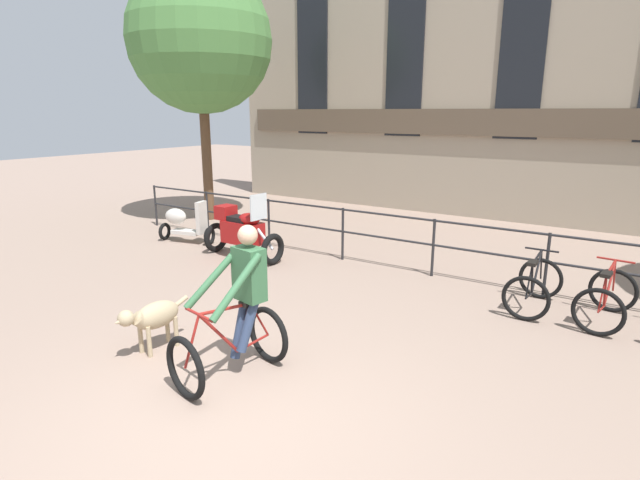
{
  "coord_description": "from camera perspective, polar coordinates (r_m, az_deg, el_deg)",
  "views": [
    {
      "loc": [
        3.02,
        -3.06,
        2.88
      ],
      "look_at": [
        -0.88,
        2.86,
        1.05
      ],
      "focal_mm": 28.0,
      "sensor_mm": 36.0,
      "label": 1
    }
  ],
  "objects": [
    {
      "name": "building_facade",
      "position": [
        14.41,
        22.29,
        18.08
      ],
      "size": [
        18.0,
        0.72,
        8.12
      ],
      "color": "gray",
      "rests_on": "ground_plane"
    },
    {
      "name": "parked_bicycle_near_lamp",
      "position": [
        8.1,
        23.23,
        -4.88
      ],
      "size": [
        0.67,
        1.12,
        0.86
      ],
      "rotation": [
        0.0,
        0.0,
        3.13
      ],
      "color": "black",
      "rests_on": "ground_plane"
    },
    {
      "name": "canal_railing",
      "position": [
        9.06,
        12.87,
        0.24
      ],
      "size": [
        15.05,
        0.05,
        1.05
      ],
      "color": "#232326",
      "rests_on": "ground_plane"
    },
    {
      "name": "ground_plane",
      "position": [
        5.17,
        -9.94,
        -19.59
      ],
      "size": [
        60.0,
        60.0,
        0.0
      ],
      "primitive_type": "plane",
      "color": "gray"
    },
    {
      "name": "dog",
      "position": [
        6.48,
        -18.54,
        -8.3
      ],
      "size": [
        0.34,
        1.02,
        0.65
      ],
      "rotation": [
        0.0,
        0.0,
        -0.09
      ],
      "color": "tan",
      "rests_on": "ground_plane"
    },
    {
      "name": "parked_bicycle_mid_left",
      "position": [
        8.01,
        29.88,
        -5.87
      ],
      "size": [
        0.77,
        1.17,
        0.86
      ],
      "rotation": [
        0.0,
        0.0,
        3.04
      ],
      "color": "black",
      "rests_on": "ground_plane"
    },
    {
      "name": "parked_scooter",
      "position": [
        11.65,
        -15.24,
        1.97
      ],
      "size": [
        1.34,
        0.67,
        0.96
      ],
      "rotation": [
        0.0,
        0.0,
        1.79
      ],
      "color": "black",
      "rests_on": "ground_plane"
    },
    {
      "name": "tree_canalside_left",
      "position": [
        13.92,
        -13.54,
        21.29
      ],
      "size": [
        3.66,
        3.66,
        6.47
      ],
      "color": "brown",
      "rests_on": "ground_plane"
    },
    {
      "name": "parked_motorcycle",
      "position": [
        10.11,
        -8.9,
        1.04
      ],
      "size": [
        1.73,
        0.7,
        1.35
      ],
      "rotation": [
        0.0,
        0.0,
        1.52
      ],
      "color": "black",
      "rests_on": "ground_plane"
    },
    {
      "name": "cyclist_with_bike",
      "position": [
        5.58,
        -9.36,
        -7.99
      ],
      "size": [
        0.89,
        1.28,
        1.7
      ],
      "rotation": [
        0.0,
        0.0,
        -0.19
      ],
      "color": "black",
      "rests_on": "ground_plane"
    }
  ]
}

